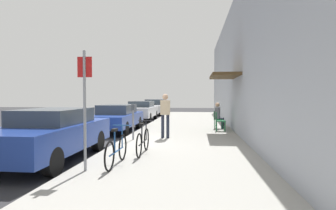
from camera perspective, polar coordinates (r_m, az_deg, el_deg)
ground_plane at (r=9.95m, az=-10.53°, el=-8.23°), size 60.00×60.00×0.00m
sidewalk_slab at (r=11.52m, az=3.25°, el=-6.50°), size 4.50×32.00×0.12m
building_facade at (r=11.62m, az=15.31°, el=8.75°), size 1.40×32.00×6.29m
parked_car_0 at (r=8.05m, az=-23.14°, el=-5.47°), size 1.80×4.40×1.39m
parked_car_1 at (r=13.56m, az=-10.70°, el=-2.57°), size 1.80×4.40×1.32m
parked_car_2 at (r=19.37m, az=-5.58°, el=-1.11°), size 1.80×4.40×1.37m
parked_car_3 at (r=25.23m, az=-2.84°, el=-0.37°), size 1.80×4.40×1.42m
parking_meter at (r=10.21m, az=-7.31°, el=-2.93°), size 0.12×0.10×1.32m
street_sign at (r=6.14m, az=-17.01°, el=0.82°), size 0.32×0.06×2.60m
bicycle_0 at (r=6.59m, az=-10.68°, el=-9.22°), size 0.46×1.71×0.90m
bicycle_1 at (r=7.74m, az=-5.24°, el=-7.53°), size 0.46×1.71×0.90m
cafe_chair_0 at (r=12.86m, az=10.60°, el=-3.12°), size 0.46×0.46×0.87m
cafe_chair_1 at (r=13.85m, az=10.28°, el=-2.76°), size 0.53×0.53×0.87m
seated_patron_1 at (r=13.83m, az=10.53°, el=-1.97°), size 0.49×0.44×1.29m
pedestrian_standing at (r=10.50m, az=-0.58°, el=-1.50°), size 0.36×0.22×1.70m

